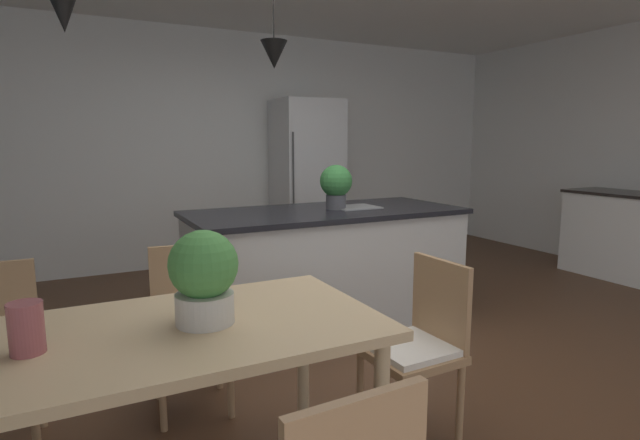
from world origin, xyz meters
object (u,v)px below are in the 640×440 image
Objects in this scene: kitchen_island at (326,264)px; refrigerator at (307,181)px; vase_on_dining_table at (26,328)px; dining_table at (108,357)px; potted_plant_on_table at (204,275)px; potted_plant_on_island at (336,184)px; chair_kitchen_end at (418,343)px; chair_far_right at (190,321)px.

kitchen_island is 2.19m from refrigerator.
kitchen_island is 2.61m from vase_on_dining_table.
potted_plant_on_table reaches higher than dining_table.
refrigerator is (2.51, 3.63, 0.28)m from dining_table.
potted_plant_on_table is (-1.48, -1.66, -0.16)m from potted_plant_on_island.
chair_far_right is at bearing 138.88° from chair_kitchen_end.
dining_table is 0.43m from potted_plant_on_table.
chair_kitchen_end is 2.47× the size of potted_plant_on_island.
potted_plant_on_island is at bearing 31.93° from chair_far_right.
chair_kitchen_end is 0.45× the size of refrigerator.
refrigerator is 5.46× the size of potted_plant_on_island.
refrigerator reaches higher than potted_plant_on_table.
chair_kitchen_end is 0.40× the size of kitchen_island.
potted_plant_on_table is at bearing -131.67° from potted_plant_on_island.
refrigerator is at bearing 55.29° from dining_table.
kitchen_island is 0.64m from potted_plant_on_island.
potted_plant_on_table reaches higher than vase_on_dining_table.
kitchen_island reaches higher than dining_table.
kitchen_island is at bearing 43.65° from dining_table.
dining_table is 0.94m from chair_far_right.
potted_plant_on_island is at bearing 42.20° from dining_table.
chair_kitchen_end is at bearing -102.40° from kitchen_island.
potted_plant_on_island is (1.37, 0.85, 0.63)m from chair_far_right.
dining_table is at bearing -136.35° from kitchen_island.
potted_plant_on_island is at bearing 74.66° from chair_kitchen_end.
vase_on_dining_table is at bearing -175.51° from dining_table.
chair_far_right is at bearing 82.28° from potted_plant_on_table.
chair_kitchen_end is 1.69m from kitchen_island.
kitchen_island is at bearing 50.11° from potted_plant_on_table.
potted_plant_on_table is at bearing -97.72° from chair_far_right.
potted_plant_on_table is 0.59m from vase_on_dining_table.
vase_on_dining_table is at bearing -130.14° from chair_far_right.
chair_kitchen_end is at bearing -107.53° from refrigerator.
potted_plant_on_island reaches higher than kitchen_island.
dining_table is 0.92× the size of kitchen_island.
vase_on_dining_table is (-2.75, -3.65, -0.12)m from refrigerator.
kitchen_island is at bearing 40.33° from vase_on_dining_table.
vase_on_dining_table is at bearing -179.29° from chair_kitchen_end.
potted_plant_on_island reaches higher than chair_kitchen_end.
potted_plant_on_table reaches higher than chair_far_right.
chair_far_right is 0.45× the size of refrigerator.
kitchen_island is at bearing 180.00° from potted_plant_on_island.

